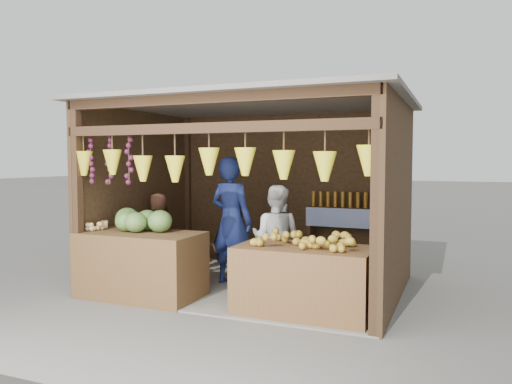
% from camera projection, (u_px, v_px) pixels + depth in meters
% --- Properties ---
extents(ground, '(80.00, 80.00, 0.00)m').
position_uv_depth(ground, '(255.00, 286.00, 7.24)').
color(ground, '#514F49').
rests_on(ground, ground).
extents(stall_structure, '(4.30, 3.30, 2.66)m').
position_uv_depth(stall_structure, '(252.00, 172.00, 7.10)').
color(stall_structure, slate).
rests_on(stall_structure, ground).
extents(back_shelf, '(1.25, 0.32, 1.32)m').
position_uv_depth(back_shelf, '(346.00, 220.00, 7.97)').
color(back_shelf, '#382314').
rests_on(back_shelf, ground).
extents(counter_left, '(1.62, 0.85, 0.87)m').
position_uv_depth(counter_left, '(141.00, 265.00, 6.65)').
color(counter_left, '#50341A').
rests_on(counter_left, ground).
extents(counter_right, '(1.59, 0.85, 0.81)m').
position_uv_depth(counter_right, '(304.00, 281.00, 5.89)').
color(counter_right, '#53361B').
rests_on(counter_right, ground).
extents(stool, '(0.29, 0.29, 0.27)m').
position_uv_depth(stool, '(159.00, 267.00, 7.89)').
color(stool, black).
rests_on(stool, ground).
extents(man_standing, '(0.76, 0.57, 1.88)m').
position_uv_depth(man_standing, '(231.00, 221.00, 7.26)').
color(man_standing, '#121A44').
rests_on(man_standing, ground).
extents(woman_standing, '(0.74, 0.59, 1.49)m').
position_uv_depth(woman_standing, '(276.00, 238.00, 6.97)').
color(woman_standing, silver).
rests_on(woman_standing, ground).
extents(vendor_seated, '(0.57, 0.44, 1.04)m').
position_uv_depth(vendor_seated, '(158.00, 226.00, 7.85)').
color(vendor_seated, '#4F2D1F').
rests_on(vendor_seated, stool).
extents(melon_pile, '(1.00, 0.50, 0.32)m').
position_uv_depth(melon_pile, '(140.00, 220.00, 6.71)').
color(melon_pile, '#194B14').
rests_on(melon_pile, counter_left).
extents(tanfruit_pile, '(0.34, 0.40, 0.13)m').
position_uv_depth(tanfruit_pile, '(98.00, 225.00, 6.84)').
color(tanfruit_pile, tan).
rests_on(tanfruit_pile, counter_left).
extents(mango_pile, '(1.40, 0.64, 0.22)m').
position_uv_depth(mango_pile, '(307.00, 237.00, 5.87)').
color(mango_pile, '#C26819').
rests_on(mango_pile, counter_right).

